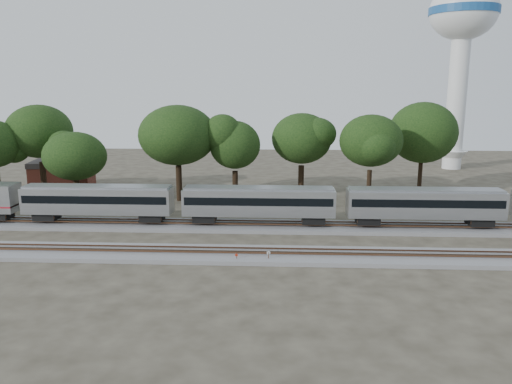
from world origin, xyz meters
The scene contains 16 objects.
ground centered at (0.00, 0.00, 0.00)m, with size 160.00×160.00×0.00m, color #383328.
track_far centered at (0.00, 6.00, 0.21)m, with size 160.00×5.00×0.73m.
track_near centered at (0.00, -4.00, 0.21)m, with size 160.00×5.00×0.73m.
train centered at (14.15, 6.00, 3.17)m, with size 107.70×3.07×4.53m.
switch_stand_red centered at (3.23, -5.64, 0.55)m, with size 0.28×0.05×0.87m.
switch_stand_white centered at (6.17, -5.47, 0.71)m, with size 0.34×0.17×1.11m.
switch_lever centered at (5.71, -5.75, 0.15)m, with size 0.50×0.30×0.30m, color #512D19.
water_tower centered at (41.14, 50.84, 25.99)m, with size 12.67×12.67×35.08m.
brick_building centered at (-27.61, 27.92, 2.21)m, with size 10.08×7.86×4.39m.
tree_1 centered at (-27.51, 21.27, 9.58)m, with size 9.75×9.75×13.74m.
tree_2 centered at (-20.60, 16.51, 6.69)m, with size 6.82×6.82×9.62m.
tree_3 centered at (-7.13, 19.68, 9.29)m, with size 9.46×9.46×13.33m.
tree_4 centered at (0.84, 19.73, 7.96)m, with size 8.11×8.11×11.43m.
tree_5 centered at (10.23, 23.20, 8.56)m, with size 8.71×8.71×12.29m.
tree_6 centered at (19.43, 19.20, 8.70)m, with size 8.86×8.86×12.48m.
tree_7 centered at (28.36, 26.62, 9.17)m, with size 9.34×9.34×13.16m.
Camera 1 is at (7.17, -49.01, 15.78)m, focal length 35.00 mm.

